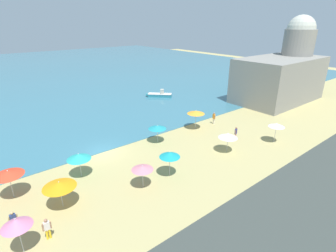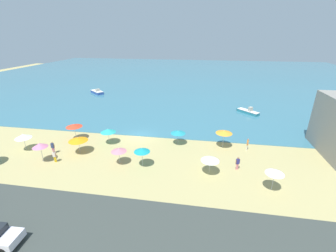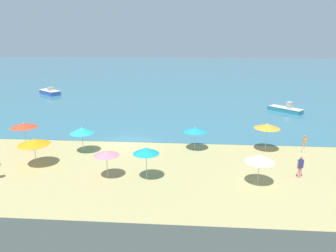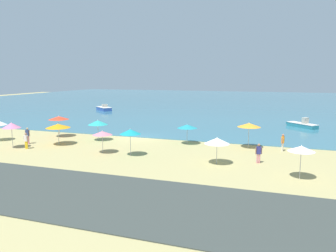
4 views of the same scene
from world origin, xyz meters
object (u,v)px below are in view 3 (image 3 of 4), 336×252
(beach_umbrella_4, at_px, (82,130))
(beach_umbrella_10, at_px, (24,125))
(bather_1, at_px, (300,166))
(beach_umbrella_5, at_px, (195,130))
(beach_umbrella_0, at_px, (34,142))
(skiff_nearshore, at_px, (50,92))
(beach_umbrella_2, at_px, (260,158))
(beach_umbrella_11, at_px, (106,153))
(skiff_offshore, at_px, (286,109))
(beach_umbrella_7, at_px, (146,151))
(beach_umbrella_9, at_px, (267,126))
(bather_0, at_px, (304,143))

(beach_umbrella_4, xyz_separation_m, beach_umbrella_10, (-5.49, 0.45, 0.22))
(bather_1, bearing_deg, beach_umbrella_5, 144.81)
(beach_umbrella_0, bearing_deg, skiff_nearshore, 111.79)
(beach_umbrella_4, relative_size, bather_1, 1.42)
(beach_umbrella_5, bearing_deg, beach_umbrella_10, -176.41)
(beach_umbrella_2, relative_size, beach_umbrella_4, 0.96)
(beach_umbrella_10, xyz_separation_m, beach_umbrella_11, (8.98, -5.47, -0.36))
(beach_umbrella_10, distance_m, skiff_offshore, 32.16)
(beach_umbrella_10, xyz_separation_m, bather_1, (23.02, -4.43, -1.33))
(beach_umbrella_7, distance_m, beach_umbrella_10, 13.11)
(beach_umbrella_7, distance_m, beach_umbrella_9, 11.83)
(beach_umbrella_2, xyz_separation_m, beach_umbrella_7, (-7.90, 0.23, 0.26))
(beach_umbrella_5, bearing_deg, beach_umbrella_0, -159.73)
(beach_umbrella_2, xyz_separation_m, bather_1, (3.24, 1.34, -1.02))
(beach_umbrella_5, xyz_separation_m, beach_umbrella_9, (6.33, 0.09, 0.44))
(beach_umbrella_2, xyz_separation_m, skiff_nearshore, (-29.24, 32.53, -1.49))
(beach_umbrella_5, bearing_deg, beach_umbrella_2, -56.78)
(bather_0, height_order, skiff_nearshore, bather_0)
(beach_umbrella_7, bearing_deg, beach_umbrella_10, 154.96)
(beach_umbrella_10, distance_m, beach_umbrella_11, 10.52)
(beach_umbrella_9, xyz_separation_m, skiff_offshore, (5.85, 15.46, -1.92))
(beach_umbrella_5, xyz_separation_m, bather_1, (7.65, -5.40, -0.97))
(beach_umbrella_2, relative_size, beach_umbrella_7, 0.90)
(bather_0, xyz_separation_m, skiff_nearshore, (-34.38, 26.02, -0.49))
(beach_umbrella_4, height_order, skiff_offshore, beach_umbrella_4)
(beach_umbrella_2, relative_size, beach_umbrella_5, 1.05)
(beach_umbrella_5, bearing_deg, beach_umbrella_4, -171.83)
(beach_umbrella_4, bearing_deg, beach_umbrella_0, -130.46)
(beach_umbrella_4, bearing_deg, beach_umbrella_2, -20.43)
(beach_umbrella_0, relative_size, skiff_nearshore, 0.55)
(beach_umbrella_4, distance_m, skiff_offshore, 27.87)
(beach_umbrella_7, distance_m, bather_0, 14.53)
(beach_umbrella_10, bearing_deg, bather_1, -10.90)
(beach_umbrella_9, distance_m, beach_umbrella_11, 14.30)
(beach_umbrella_9, distance_m, skiff_offshore, 16.64)
(beach_umbrella_11, xyz_separation_m, bather_0, (15.94, 6.22, -0.95))
(beach_umbrella_11, bearing_deg, beach_umbrella_0, 164.23)
(beach_umbrella_0, distance_m, skiff_nearshore, 32.85)
(beach_umbrella_7, height_order, bather_1, beach_umbrella_7)
(beach_umbrella_9, bearing_deg, beach_umbrella_10, -177.21)
(beach_umbrella_0, relative_size, skiff_offshore, 0.60)
(beach_umbrella_11, xyz_separation_m, skiff_offshore, (18.56, 21.99, -1.48))
(beach_umbrella_0, height_order, beach_umbrella_7, beach_umbrella_7)
(beach_umbrella_4, height_order, beach_umbrella_10, beach_umbrella_10)
(beach_umbrella_7, relative_size, beach_umbrella_9, 0.96)
(beach_umbrella_5, height_order, beach_umbrella_7, beach_umbrella_7)
(skiff_offshore, bearing_deg, beach_umbrella_11, -130.17)
(beach_umbrella_9, height_order, beach_umbrella_10, beach_umbrella_9)
(beach_umbrella_0, bearing_deg, beach_umbrella_7, -11.36)
(beach_umbrella_4, bearing_deg, bather_1, -12.79)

